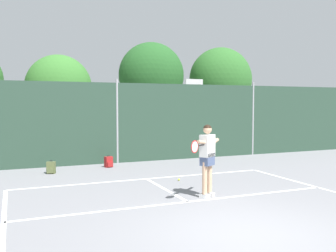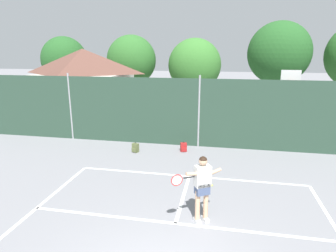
% 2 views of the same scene
% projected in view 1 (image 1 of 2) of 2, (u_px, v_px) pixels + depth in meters
% --- Properties ---
extents(ground_plane, '(120.00, 120.00, 0.00)m').
position_uv_depth(ground_plane, '(246.00, 235.00, 6.85)').
color(ground_plane, gray).
extents(court_markings, '(8.30, 11.10, 0.01)m').
position_uv_depth(court_markings, '(228.00, 224.00, 7.44)').
color(court_markings, white).
rests_on(court_markings, ground).
extents(chainlink_fence, '(26.09, 0.09, 3.37)m').
position_uv_depth(chainlink_fence, '(117.00, 123.00, 15.04)').
color(chainlink_fence, '#284233').
rests_on(chainlink_fence, ground).
extents(basketball_hoop, '(0.90, 0.67, 3.55)m').
position_uv_depth(basketball_hoop, '(194.00, 105.00, 18.01)').
color(basketball_hoop, yellow).
rests_on(basketball_hoop, ground).
extents(treeline_backdrop, '(26.39, 4.16, 6.48)m').
position_uv_depth(treeline_backdrop, '(94.00, 80.00, 23.75)').
color(treeline_backdrop, brown).
rests_on(treeline_backdrop, ground).
extents(tennis_player, '(1.21, 0.87, 1.85)m').
position_uv_depth(tennis_player, '(207.00, 154.00, 9.51)').
color(tennis_player, silver).
rests_on(tennis_player, ground).
extents(tennis_ball, '(0.07, 0.07, 0.07)m').
position_uv_depth(tennis_ball, '(179.00, 180.00, 11.64)').
color(tennis_ball, '#CCE033').
rests_on(tennis_ball, ground).
extents(backpack_olive, '(0.33, 0.31, 0.46)m').
position_uv_depth(backpack_olive, '(51.00, 168.00, 12.82)').
color(backpack_olive, '#566038').
rests_on(backpack_olive, ground).
extents(backpack_red, '(0.32, 0.31, 0.46)m').
position_uv_depth(backpack_red, '(109.00, 162.00, 14.09)').
color(backpack_red, maroon).
rests_on(backpack_red, ground).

